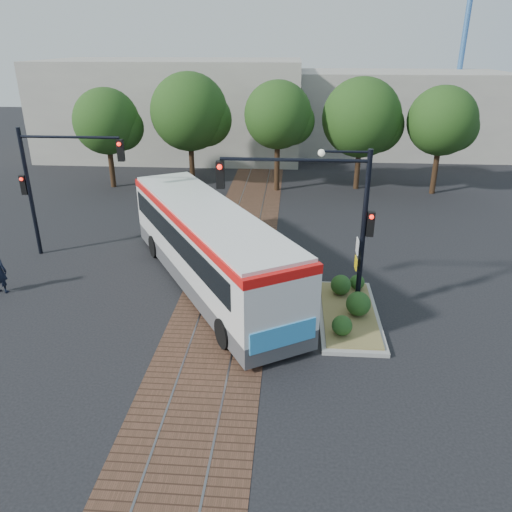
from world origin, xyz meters
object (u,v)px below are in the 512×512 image
object	(u,v)px
city_bus	(208,243)
signal_pole_main	(329,208)
traffic_island	(349,307)
parked_car	(192,199)
signal_pole_left	(51,176)

from	to	relation	value
city_bus	signal_pole_main	world-z (taller)	signal_pole_main
traffic_island	signal_pole_main	distance (m)	3.95
signal_pole_main	parked_car	world-z (taller)	signal_pole_main
signal_pole_main	parked_car	size ratio (longest dim) A/B	1.55
parked_car	traffic_island	bearing A→B (deg)	-127.75
city_bus	signal_pole_main	size ratio (longest dim) A/B	2.04
signal_pole_main	parked_car	distance (m)	15.01
parked_car	city_bus	bearing A→B (deg)	-146.52
signal_pole_left	parked_car	distance (m)	9.69
signal_pole_left	city_bus	bearing A→B (deg)	-19.94
signal_pole_left	parked_car	size ratio (longest dim) A/B	1.55
city_bus	signal_pole_main	distance (m)	5.57
traffic_island	parked_car	xyz separation A→B (m)	(-8.38, 12.63, 0.23)
traffic_island	signal_pole_left	xyz separation A→B (m)	(-13.19, 4.89, 3.54)
traffic_island	signal_pole_main	world-z (taller)	signal_pole_main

